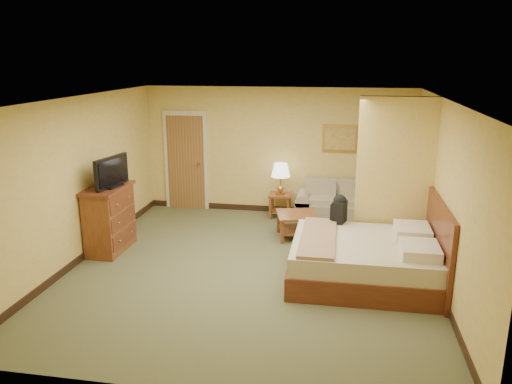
% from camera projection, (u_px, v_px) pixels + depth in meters
% --- Properties ---
extents(floor, '(6.00, 6.00, 0.00)m').
position_uv_depth(floor, '(251.00, 269.00, 7.73)').
color(floor, brown).
rests_on(floor, ground).
extents(ceiling, '(6.00, 6.00, 0.00)m').
position_uv_depth(ceiling, '(250.00, 99.00, 7.05)').
color(ceiling, white).
rests_on(ceiling, back_wall).
extents(back_wall, '(5.50, 0.02, 2.60)m').
position_uv_depth(back_wall, '(277.00, 151.00, 10.24)').
color(back_wall, '#D8B95C').
rests_on(back_wall, floor).
extents(left_wall, '(0.02, 6.00, 2.60)m').
position_uv_depth(left_wall, '(79.00, 180.00, 7.85)').
color(left_wall, '#D8B95C').
rests_on(left_wall, floor).
extents(right_wall, '(0.02, 6.00, 2.60)m').
position_uv_depth(right_wall, '(445.00, 197.00, 6.93)').
color(right_wall, '#D8B95C').
rests_on(right_wall, floor).
extents(partition, '(1.20, 0.15, 2.60)m').
position_uv_depth(partition, '(394.00, 179.00, 7.91)').
color(partition, '#D8B95C').
rests_on(partition, floor).
extents(door, '(0.94, 0.16, 2.10)m').
position_uv_depth(door, '(186.00, 161.00, 10.60)').
color(door, beige).
rests_on(door, floor).
extents(baseboard, '(5.50, 0.02, 0.12)m').
position_uv_depth(baseboard, '(277.00, 209.00, 10.56)').
color(baseboard, black).
rests_on(baseboard, floor).
extents(loveseat, '(1.63, 0.76, 0.82)m').
position_uv_depth(loveseat, '(337.00, 209.00, 9.89)').
color(loveseat, tan).
rests_on(loveseat, floor).
extents(side_table, '(0.45, 0.45, 0.49)m').
position_uv_depth(side_table, '(280.00, 202.00, 10.15)').
color(side_table, brown).
rests_on(side_table, floor).
extents(table_lamp, '(0.38, 0.38, 0.63)m').
position_uv_depth(table_lamp, '(281.00, 171.00, 9.98)').
color(table_lamp, '#B57E42').
rests_on(table_lamp, side_table).
extents(coffee_table, '(0.85, 0.85, 0.45)m').
position_uv_depth(coffee_table, '(297.00, 220.00, 9.00)').
color(coffee_table, brown).
rests_on(coffee_table, floor).
extents(wall_picture, '(0.71, 0.04, 0.55)m').
position_uv_depth(wall_picture, '(340.00, 139.00, 9.93)').
color(wall_picture, '#B78E3F').
rests_on(wall_picture, back_wall).
extents(dresser, '(0.55, 1.04, 1.11)m').
position_uv_depth(dresser, '(110.00, 219.00, 8.34)').
color(dresser, brown).
rests_on(dresser, floor).
extents(tv, '(0.27, 0.83, 0.51)m').
position_uv_depth(tv, '(112.00, 173.00, 8.12)').
color(tv, black).
rests_on(tv, dresser).
extents(bed, '(2.23, 1.90, 1.23)m').
position_uv_depth(bed, '(372.00, 259.00, 7.25)').
color(bed, '#532213').
rests_on(bed, floor).
extents(backpack, '(0.25, 0.31, 0.47)m').
position_uv_depth(backpack, '(340.00, 208.00, 7.96)').
color(backpack, black).
rests_on(backpack, bed).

